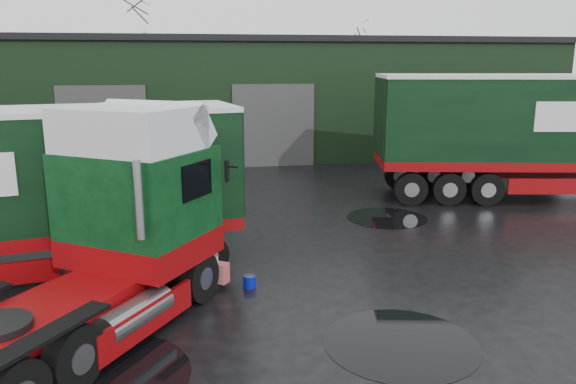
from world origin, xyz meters
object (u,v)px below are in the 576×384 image
object	(u,v)px
wash_bucket	(250,282)
tree_back_b	(344,78)
warehouse	(258,94)
tree_back_a	(131,65)
lorry_right	(563,137)
hero_tractor	(71,231)

from	to	relation	value
wash_bucket	tree_back_b	size ratio (longest dim) A/B	0.04
tree_back_b	wash_bucket	bearing A→B (deg)	-109.30
warehouse	tree_back_a	bearing A→B (deg)	128.66
warehouse	lorry_right	size ratio (longest dim) A/B	1.83
warehouse	tree_back_b	distance (m)	12.82
hero_tractor	lorry_right	distance (m)	18.08
warehouse	hero_tractor	bearing A→B (deg)	-105.28
lorry_right	tree_back_b	xyz separation A→B (m)	(-1.64, 24.44, 1.42)
hero_tractor	tree_back_a	bearing A→B (deg)	126.76
tree_back_b	tree_back_a	bearing A→B (deg)	180.00
lorry_right	tree_back_b	world-z (taller)	tree_back_b
hero_tractor	warehouse	bearing A→B (deg)	108.51
hero_tractor	tree_back_b	size ratio (longest dim) A/B	0.92
lorry_right	tree_back_a	world-z (taller)	tree_back_a
warehouse	hero_tractor	world-z (taller)	warehouse
warehouse	lorry_right	bearing A→B (deg)	-56.28
wash_bucket	tree_back_a	size ratio (longest dim) A/B	0.03
tree_back_a	lorry_right	bearing A→B (deg)	-54.18
hero_tractor	tree_back_b	world-z (taller)	tree_back_b
warehouse	tree_back_b	bearing A→B (deg)	51.34
hero_tractor	wash_bucket	xyz separation A→B (m)	(3.40, 1.93, -2.00)
warehouse	hero_tractor	size ratio (longest dim) A/B	4.71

